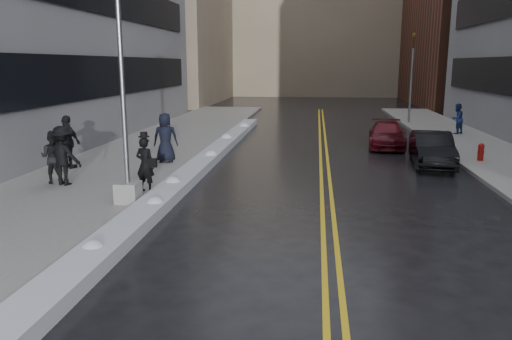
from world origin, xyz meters
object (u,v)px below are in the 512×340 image
(fire_hydrant, at_px, (481,151))
(pedestrian_c, at_px, (165,138))
(pedestrian_b, at_px, (54,157))
(car_black, at_px, (432,149))
(pedestrian_d, at_px, (68,142))
(pedestrian_east, at_px, (457,119))
(pedestrian_fedora, at_px, (145,165))
(traffic_signal, at_px, (412,75))
(lamppost, at_px, (124,121))
(pedestrian_e, at_px, (63,156))
(car_maroon, at_px, (387,135))

(fire_hydrant, xyz_separation_m, pedestrian_c, (-13.01, -1.91, 0.62))
(pedestrian_b, distance_m, car_black, 14.52)
(pedestrian_d, distance_m, pedestrian_east, 21.22)
(fire_hydrant, relative_size, pedestrian_fedora, 0.42)
(traffic_signal, distance_m, pedestrian_b, 25.18)
(fire_hydrant, bearing_deg, pedestrian_fedora, -151.13)
(traffic_signal, bearing_deg, pedestrian_c, -128.17)
(lamppost, xyz_separation_m, pedestrian_fedora, (0.10, 1.27, -1.51))
(pedestrian_e, bearing_deg, traffic_signal, -114.10)
(pedestrian_b, height_order, pedestrian_e, pedestrian_e)
(lamppost, relative_size, pedestrian_b, 4.24)
(lamppost, xyz_separation_m, traffic_signal, (11.80, 22.00, 0.87))
(pedestrian_d, distance_m, pedestrian_e, 2.83)
(pedestrian_fedora, bearing_deg, pedestrian_c, -67.30)
(pedestrian_b, distance_m, pedestrian_e, 0.50)
(car_maroon, bearing_deg, pedestrian_east, 49.91)
(pedestrian_c, relative_size, pedestrian_e, 1.02)
(fire_hydrant, distance_m, pedestrian_d, 16.78)
(pedestrian_fedora, xyz_separation_m, pedestrian_d, (-4.18, 3.17, 0.15))
(pedestrian_east, distance_m, car_maroon, 6.32)
(pedestrian_fedora, distance_m, car_black, 11.73)
(pedestrian_b, bearing_deg, pedestrian_east, -141.84)
(traffic_signal, xyz_separation_m, pedestrian_fedora, (-11.70, -20.73, -2.38))
(traffic_signal, bearing_deg, car_black, -96.38)
(pedestrian_east, xyz_separation_m, car_maroon, (-4.52, -4.40, -0.40))
(lamppost, height_order, pedestrian_c, lamppost)
(pedestrian_b, bearing_deg, traffic_signal, -129.41)
(lamppost, bearing_deg, pedestrian_east, 50.49)
(lamppost, relative_size, pedestrian_d, 3.71)
(car_black, bearing_deg, pedestrian_b, -153.89)
(pedestrian_d, bearing_deg, pedestrian_fedora, 163.44)
(fire_hydrant, height_order, pedestrian_e, pedestrian_e)
(car_black, height_order, car_maroon, car_black)
(lamppost, xyz_separation_m, car_maroon, (8.97, 11.95, -1.91))
(pedestrian_b, distance_m, pedestrian_c, 4.84)
(pedestrian_e, xyz_separation_m, car_black, (13.08, 5.44, -0.44))
(pedestrian_east, bearing_deg, pedestrian_c, -4.95)
(pedestrian_b, xyz_separation_m, pedestrian_d, (-0.71, 2.40, 0.13))
(fire_hydrant, bearing_deg, pedestrian_c, -171.65)
(pedestrian_b, bearing_deg, pedestrian_d, -75.70)
(lamppost, height_order, traffic_signal, lamppost)
(pedestrian_e, bearing_deg, pedestrian_east, -126.48)
(pedestrian_fedora, xyz_separation_m, pedestrian_e, (-3.02, 0.59, 0.12))
(fire_hydrant, relative_size, car_black, 0.17)
(pedestrian_fedora, distance_m, pedestrian_c, 4.88)
(lamppost, distance_m, pedestrian_fedora, 1.98)
(traffic_signal, height_order, pedestrian_e, traffic_signal)
(lamppost, height_order, car_black, lamppost)
(pedestrian_e, xyz_separation_m, car_maroon, (11.89, 10.09, -0.51))
(pedestrian_fedora, relative_size, car_black, 0.41)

